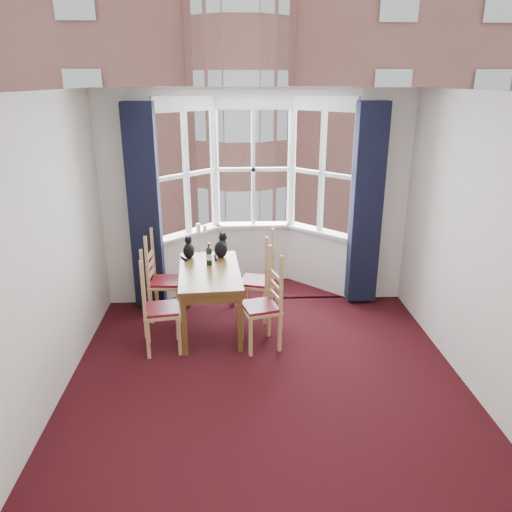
{
  "coord_description": "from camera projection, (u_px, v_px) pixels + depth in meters",
  "views": [
    {
      "loc": [
        -0.33,
        -4.13,
        2.89
      ],
      "look_at": [
        -0.06,
        1.05,
        1.05
      ],
      "focal_mm": 35.0,
      "sensor_mm": 36.0,
      "label": 1
    }
  ],
  "objects": [
    {
      "name": "bay_window",
      "position": [
        254.0,
        192.0,
        6.99
      ],
      "size": [
        2.76,
        0.94,
        2.8
      ],
      "color": "white",
      "rests_on": "floor"
    },
    {
      "name": "street",
      "position": [
        235.0,
        206.0,
        37.23
      ],
      "size": [
        80.0,
        80.0,
        0.0
      ],
      "primitive_type": "plane",
      "color": "#333335",
      "rests_on": "ground"
    },
    {
      "name": "wall_back_pier_right",
      "position": [
        380.0,
        199.0,
        6.6
      ],
      "size": [
        0.7,
        0.12,
        2.8
      ],
      "primitive_type": "cube",
      "color": "silver",
      "rests_on": "floor"
    },
    {
      "name": "chair_left_far",
      "position": [
        159.0,
        283.0,
        6.29
      ],
      "size": [
        0.42,
        0.44,
        0.92
      ],
      "color": "tan",
      "rests_on": "floor"
    },
    {
      "name": "dining_table",
      "position": [
        210.0,
        278.0,
        5.94
      ],
      "size": [
        0.8,
        1.37,
        0.76
      ],
      "color": "brown",
      "rests_on": "floor"
    },
    {
      "name": "cat_right",
      "position": [
        221.0,
        248.0,
        6.3
      ],
      "size": [
        0.23,
        0.27,
        0.32
      ],
      "color": "black",
      "rests_on": "dining_table"
    },
    {
      "name": "curtain_left",
      "position": [
        145.0,
        209.0,
        6.3
      ],
      "size": [
        0.38,
        0.22,
        2.6
      ],
      "primitive_type": "cube",
      "color": "black",
      "rests_on": "floor"
    },
    {
      "name": "chair_right_near",
      "position": [
        268.0,
        307.0,
        5.61
      ],
      "size": [
        0.5,
        0.51,
        0.92
      ],
      "color": "tan",
      "rests_on": "floor"
    },
    {
      "name": "tenement_building",
      "position": [
        239.0,
        118.0,
        17.52
      ],
      "size": [
        18.4,
        7.8,
        15.2
      ],
      "color": "#A56155",
      "rests_on": "street"
    },
    {
      "name": "wine_bottle",
      "position": [
        209.0,
        255.0,
        6.03
      ],
      "size": [
        0.07,
        0.07,
        0.28
      ],
      "color": "black",
      "rests_on": "dining_table"
    },
    {
      "name": "candle_short",
      "position": [
        205.0,
        228.0,
        7.01
      ],
      "size": [
        0.06,
        0.06,
        0.09
      ],
      "primitive_type": "cylinder",
      "color": "white",
      "rests_on": "bay_window"
    },
    {
      "name": "floor",
      "position": [
        268.0,
        393.0,
        4.87
      ],
      "size": [
        4.5,
        4.5,
        0.0
      ],
      "primitive_type": "plane",
      "color": "black",
      "rests_on": "ground"
    },
    {
      "name": "wall_right",
      "position": [
        490.0,
        254.0,
        4.5
      ],
      "size": [
        0.0,
        4.5,
        4.5
      ],
      "primitive_type": "plane",
      "rotation": [
        1.57,
        0.0,
        -1.57
      ],
      "color": "silver",
      "rests_on": "floor"
    },
    {
      "name": "ceiling",
      "position": [
        271.0,
        92.0,
        3.94
      ],
      "size": [
        4.5,
        4.5,
        0.0
      ],
      "primitive_type": "plane",
      "rotation": [
        3.14,
        0.0,
        0.0
      ],
      "color": "white",
      "rests_on": "floor"
    },
    {
      "name": "candle_tall",
      "position": [
        198.0,
        228.0,
        6.97
      ],
      "size": [
        0.06,
        0.06,
        0.12
      ],
      "primitive_type": "cylinder",
      "color": "white",
      "rests_on": "bay_window"
    },
    {
      "name": "curtain_right",
      "position": [
        366.0,
        206.0,
        6.44
      ],
      "size": [
        0.38,
        0.22,
        2.6
      ],
      "primitive_type": "cube",
      "color": "black",
      "rests_on": "floor"
    },
    {
      "name": "chair_right_far",
      "position": [
        262.0,
        283.0,
        6.28
      ],
      "size": [
        0.5,
        0.52,
        0.92
      ],
      "color": "tan",
      "rests_on": "floor"
    },
    {
      "name": "chair_left_near",
      "position": [
        153.0,
        311.0,
        5.51
      ],
      "size": [
        0.46,
        0.48,
        0.92
      ],
      "color": "tan",
      "rests_on": "floor"
    },
    {
      "name": "wall_near",
      "position": [
        306.0,
        424.0,
        2.29
      ],
      "size": [
        4.0,
        0.0,
        4.0
      ],
      "primitive_type": "plane",
      "rotation": [
        -1.57,
        0.0,
        0.0
      ],
      "color": "silver",
      "rests_on": "floor"
    },
    {
      "name": "cat_left",
      "position": [
        189.0,
        250.0,
        6.28
      ],
      "size": [
        0.16,
        0.22,
        0.28
      ],
      "color": "black",
      "rests_on": "dining_table"
    },
    {
      "name": "wall_back_pier_left",
      "position": [
        129.0,
        202.0,
        6.44
      ],
      "size": [
        0.7,
        0.12,
        2.8
      ],
      "primitive_type": "cube",
      "color": "silver",
      "rests_on": "floor"
    },
    {
      "name": "wall_left",
      "position": [
        38.0,
        262.0,
        4.31
      ],
      "size": [
        0.0,
        4.5,
        4.5
      ],
      "primitive_type": "plane",
      "rotation": [
        1.57,
        0.0,
        1.57
      ],
      "color": "silver",
      "rests_on": "floor"
    }
  ]
}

